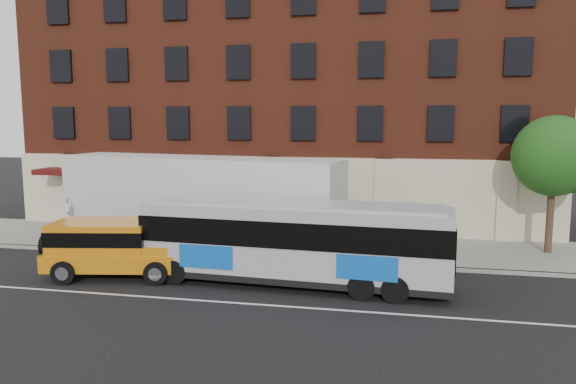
% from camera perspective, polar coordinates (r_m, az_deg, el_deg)
% --- Properties ---
extents(ground, '(120.00, 120.00, 0.00)m').
position_cam_1_polar(ground, '(18.96, -10.17, -11.55)').
color(ground, black).
rests_on(ground, ground).
extents(sidewalk, '(60.00, 6.00, 0.15)m').
position_cam_1_polar(sidewalk, '(27.18, -3.17, -5.35)').
color(sidewalk, gray).
rests_on(sidewalk, ground).
extents(kerb, '(60.00, 0.25, 0.15)m').
position_cam_1_polar(kerb, '(24.37, -4.96, -6.90)').
color(kerb, gray).
rests_on(kerb, ground).
extents(lane_line, '(60.00, 0.12, 0.01)m').
position_cam_1_polar(lane_line, '(19.40, -9.62, -11.07)').
color(lane_line, silver).
rests_on(lane_line, ground).
extents(building, '(30.00, 12.10, 15.00)m').
position_cam_1_polar(building, '(34.22, 0.11, 10.02)').
color(building, maroon).
rests_on(building, sidewalk).
extents(sign_pole, '(0.30, 0.20, 2.50)m').
position_cam_1_polar(sign_pole, '(27.78, -22.00, -2.72)').
color(sign_pole, slate).
rests_on(sign_pole, ground).
extents(street_tree, '(3.60, 3.60, 6.20)m').
position_cam_1_polar(street_tree, '(27.03, 26.09, 3.10)').
color(street_tree, '#332219').
rests_on(street_tree, sidewalk).
extents(city_bus, '(11.58, 3.13, 3.14)m').
position_cam_1_polar(city_bus, '(20.34, 0.67, -5.02)').
color(city_bus, '#A6A6B0').
rests_on(city_bus, ground).
extents(yellow_suv, '(5.91, 3.27, 2.20)m').
position_cam_1_polar(yellow_suv, '(22.66, -17.94, -5.29)').
color(yellow_suv, orange).
rests_on(yellow_suv, ground).
extents(shipping_container, '(13.63, 5.00, 4.45)m').
position_cam_1_polar(shipping_container, '(25.45, -9.27, -1.45)').
color(shipping_container, black).
rests_on(shipping_container, ground).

